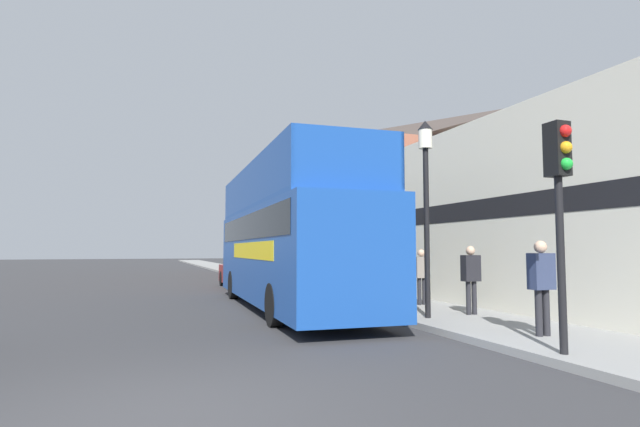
% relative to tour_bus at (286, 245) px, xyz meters
% --- Properties ---
extents(ground_plane, '(144.00, 144.00, 0.00)m').
position_rel_tour_bus_xyz_m(ground_plane, '(-3.82, 12.26, -1.85)').
color(ground_plane, '#333335').
extents(sidewalk, '(2.97, 108.00, 0.14)m').
position_rel_tour_bus_xyz_m(sidewalk, '(3.07, 9.26, -1.78)').
color(sidewalk, gray).
rests_on(sidewalk, ground_plane).
extents(pub_white_frontage, '(6.01, 11.42, 5.31)m').
position_rel_tour_bus_xyz_m(pub_white_frontage, '(7.55, -3.63, 0.81)').
color(pub_white_frontage, beige).
rests_on(pub_white_frontage, ground_plane).
extents(brick_terrace_rear, '(6.00, 24.68, 8.97)m').
position_rel_tour_bus_xyz_m(brick_terrace_rear, '(7.56, 15.21, 2.63)').
color(brick_terrace_rear, '#935642').
rests_on(brick_terrace_rear, ground_plane).
extents(tour_bus, '(2.86, 11.10, 4.16)m').
position_rel_tour_bus_xyz_m(tour_bus, '(0.00, 0.00, 0.00)').
color(tour_bus, '#19479E').
rests_on(tour_bus, ground_plane).
extents(parked_car_ahead_of_bus, '(1.96, 4.37, 1.49)m').
position_rel_tour_bus_xyz_m(parked_car_ahead_of_bus, '(0.44, 8.37, -1.14)').
color(parked_car_ahead_of_bus, maroon).
rests_on(parked_car_ahead_of_bus, ground_plane).
extents(pedestrian_nearest, '(0.46, 0.25, 1.74)m').
position_rel_tour_bus_xyz_m(pedestrian_nearest, '(2.87, -6.93, -0.66)').
color(pedestrian_nearest, '#232328').
rests_on(pedestrian_nearest, sidewalk).
extents(pedestrian_second, '(0.44, 0.24, 1.66)m').
position_rel_tour_bus_xyz_m(pedestrian_second, '(3.54, -3.96, -0.71)').
color(pedestrian_second, '#232328').
rests_on(pedestrian_second, sidewalk).
extents(pedestrian_third, '(0.41, 0.23, 1.58)m').
position_rel_tour_bus_xyz_m(pedestrian_third, '(3.55, -1.68, -0.76)').
color(pedestrian_third, '#232328').
rests_on(pedestrian_third, sidewalk).
extents(traffic_signal, '(0.28, 0.42, 3.56)m').
position_rel_tour_bus_xyz_m(traffic_signal, '(1.97, -8.30, 0.90)').
color(traffic_signal, black).
rests_on(traffic_signal, sidewalk).
extents(lamp_post_nearest, '(0.35, 0.35, 4.64)m').
position_rel_tour_bus_xyz_m(lamp_post_nearest, '(2.22, -4.10, 1.50)').
color(lamp_post_nearest, black).
rests_on(lamp_post_nearest, sidewalk).
extents(lamp_post_second, '(0.35, 0.35, 4.86)m').
position_rel_tour_bus_xyz_m(lamp_post_second, '(2.06, 5.01, 1.63)').
color(lamp_post_second, black).
rests_on(lamp_post_second, sidewalk).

